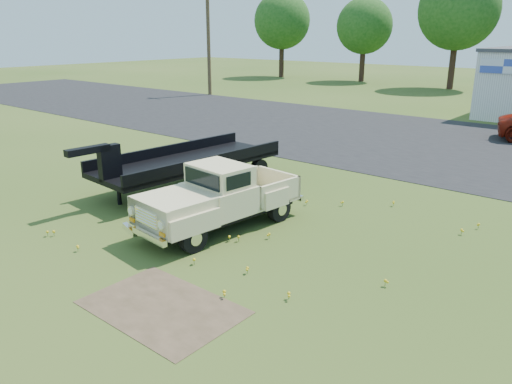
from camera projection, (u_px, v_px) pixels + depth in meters
ground at (215, 240)px, 12.68m from camera, size 140.00×140.00×0.00m
asphalt_lot at (436, 144)px, 23.66m from camera, size 90.00×14.00×0.02m
dirt_patch_a at (163, 307)px, 9.57m from camera, size 3.00×2.00×0.01m
dirt_patch_b at (246, 192)px, 16.46m from camera, size 2.20×1.60×0.01m
utility_pole_west at (208, 38)px, 40.77m from camera, size 1.60×0.30×9.00m
treeline_a at (282, 21)px, 57.09m from camera, size 6.40×6.40×9.52m
treeline_b at (365, 26)px, 51.93m from camera, size 5.76×5.76×8.57m
treeline_c at (459, 10)px, 44.36m from camera, size 7.04×7.04×10.47m
vintage_pickup_truck at (220, 196)px, 13.21m from camera, size 2.41×5.05×1.77m
flatbed_trailer at (188, 158)px, 16.85m from camera, size 2.92×7.32×1.95m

